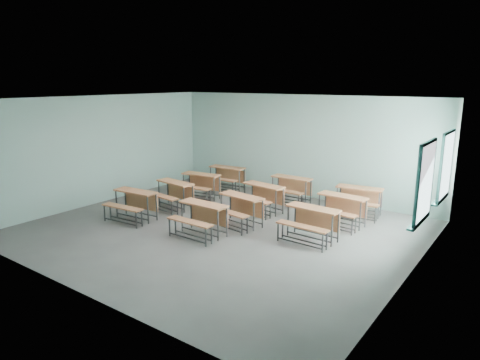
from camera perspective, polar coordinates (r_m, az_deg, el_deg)
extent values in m
cube|color=slate|center=(10.74, -2.54, -6.65)|extent=(9.00, 8.00, 0.02)
cube|color=silver|center=(10.11, -2.73, 10.77)|extent=(9.00, 8.00, 0.02)
cube|color=#A1C9BF|center=(13.63, 7.92, 4.49)|extent=(9.00, 0.02, 3.20)
cube|color=#A1C9BF|center=(7.68, -21.58, -3.14)|extent=(9.00, 0.02, 3.20)
cube|color=#A1C9BF|center=(13.54, -17.80, 3.93)|extent=(0.02, 8.00, 3.20)
cube|color=#A1C9BF|center=(8.36, 22.40, -1.92)|extent=(0.02, 8.00, 3.20)
cube|color=#1A4945|center=(11.20, 25.35, -2.09)|extent=(0.06, 1.20, 0.06)
cube|color=#1A4945|center=(10.93, 26.15, 5.73)|extent=(0.06, 1.20, 0.06)
cube|color=#1A4945|center=(10.48, 25.17, 1.29)|extent=(0.06, 0.06, 1.60)
cube|color=#1A4945|center=(11.59, 26.26, 2.21)|extent=(0.06, 0.06, 1.60)
cube|color=#1A4945|center=(11.03, 25.74, 1.78)|extent=(0.04, 0.04, 1.48)
cube|color=#1A4945|center=(11.03, 25.74, 1.78)|extent=(0.04, 1.08, 0.04)
cube|color=#1A4945|center=(11.22, 25.12, -2.35)|extent=(0.14, 1.28, 0.04)
cube|color=white|center=(11.03, 25.87, 1.76)|extent=(0.01, 1.08, 1.48)
cube|color=#1A4945|center=(9.30, 22.99, -4.80)|extent=(0.06, 1.20, 0.06)
cube|color=#1A4945|center=(8.97, 23.87, 4.60)|extent=(0.06, 1.20, 0.06)
cube|color=#1A4945|center=(8.56, 22.57, -0.90)|extent=(0.06, 0.06, 1.60)
cube|color=#1A4945|center=(9.65, 24.18, 0.45)|extent=(0.06, 0.06, 1.60)
cube|color=#1A4945|center=(9.11, 23.42, -0.18)|extent=(0.04, 0.04, 1.48)
cube|color=#1A4945|center=(9.11, 23.42, -0.18)|extent=(0.04, 1.08, 0.04)
cube|color=#1A4945|center=(9.33, 22.72, -5.12)|extent=(0.14, 1.28, 0.04)
cube|color=white|center=(9.10, 23.58, -0.20)|extent=(0.01, 1.08, 1.48)
cube|color=#AD653E|center=(11.67, -13.76, -1.49)|extent=(1.27, 0.51, 0.04)
cube|color=#AD653E|center=(11.88, -13.03, -2.76)|extent=(1.18, 0.12, 0.43)
cylinder|color=#3A3D40|center=(12.06, -16.13, -3.06)|extent=(0.04, 0.04, 0.73)
cylinder|color=#3A3D40|center=(11.27, -12.19, -3.96)|extent=(0.04, 0.04, 0.73)
cylinder|color=#3A3D40|center=(12.27, -15.01, -2.71)|extent=(0.04, 0.04, 0.73)
cylinder|color=#3A3D40|center=(11.50, -11.06, -3.56)|extent=(0.04, 0.04, 0.73)
cube|color=#3A3D40|center=(11.73, -14.16, -4.73)|extent=(1.13, 0.12, 0.03)
cube|color=#3A3D40|center=(11.95, -13.03, -4.33)|extent=(1.13, 0.12, 0.03)
cube|color=#AD653E|center=(11.42, -15.42, -3.51)|extent=(1.26, 0.36, 0.04)
cylinder|color=#3A3D40|center=(11.83, -17.60, -4.25)|extent=(0.04, 0.04, 0.43)
cylinder|color=#3A3D40|center=(11.03, -13.67, -5.26)|extent=(0.04, 0.04, 0.43)
cylinder|color=#3A3D40|center=(11.95, -16.90, -4.02)|extent=(0.04, 0.04, 0.43)
cylinder|color=#3A3D40|center=(11.16, -12.97, -5.00)|extent=(0.04, 0.04, 0.43)
cube|color=#3A3D40|center=(11.46, -15.67, -5.37)|extent=(1.13, 0.12, 0.03)
cube|color=#3A3D40|center=(11.59, -14.96, -5.12)|extent=(1.13, 0.12, 0.03)
cube|color=#AD653E|center=(10.23, -4.87, -3.21)|extent=(1.24, 0.43, 0.04)
cube|color=#AD653E|center=(10.46, -4.15, -4.63)|extent=(1.18, 0.03, 0.43)
cylinder|color=#3A3D40|center=(10.60, -7.74, -4.89)|extent=(0.04, 0.04, 0.73)
cylinder|color=#3A3D40|center=(9.88, -2.97, -6.15)|extent=(0.04, 0.04, 0.73)
cylinder|color=#3A3D40|center=(10.82, -6.53, -4.47)|extent=(0.04, 0.04, 0.73)
cylinder|color=#3A3D40|center=(10.12, -1.78, -5.65)|extent=(0.04, 0.04, 0.73)
cube|color=#3A3D40|center=(10.31, -5.41, -6.89)|extent=(1.14, 0.04, 0.03)
cube|color=#3A3D40|center=(10.55, -4.21, -6.40)|extent=(1.14, 0.04, 0.03)
cube|color=#AD653E|center=(9.97, -6.72, -5.55)|extent=(1.24, 0.27, 0.04)
cylinder|color=#3A3D40|center=(10.36, -9.37, -6.27)|extent=(0.04, 0.04, 0.43)
cylinder|color=#3A3D40|center=(9.62, -4.59, -7.68)|extent=(0.04, 0.04, 0.43)
cylinder|color=#3A3D40|center=(10.49, -8.60, -5.99)|extent=(0.04, 0.04, 0.43)
cylinder|color=#3A3D40|center=(9.76, -3.83, -7.35)|extent=(0.04, 0.04, 0.43)
cube|color=#3A3D40|center=(10.03, -7.05, -7.66)|extent=(1.14, 0.04, 0.03)
cube|color=#3A3D40|center=(10.16, -6.28, -7.35)|extent=(1.14, 0.04, 0.03)
cube|color=#AD653E|center=(12.46, -8.65, -0.32)|extent=(1.28, 0.56, 0.04)
cube|color=#AD653E|center=(12.65, -7.93, -1.56)|extent=(1.17, 0.16, 0.43)
cylinder|color=#3A3D40|center=(12.89, -10.75, -1.72)|extent=(0.04, 0.04, 0.73)
cylinder|color=#3A3D40|center=(12.03, -7.50, -2.68)|extent=(0.04, 0.04, 0.73)
cylinder|color=#3A3D40|center=(13.09, -9.60, -1.45)|extent=(0.04, 0.04, 0.73)
cylinder|color=#3A3D40|center=(12.24, -6.31, -2.37)|extent=(0.04, 0.04, 0.73)
cube|color=#3A3D40|center=(12.53, -9.14, -3.34)|extent=(1.13, 0.16, 0.03)
cube|color=#3A3D40|center=(12.73, -7.97, -3.04)|extent=(1.13, 0.16, 0.03)
cube|color=#AD653E|center=(12.24, -10.40, -2.12)|extent=(1.26, 0.40, 0.04)
cylinder|color=#3A3D40|center=(12.69, -12.27, -2.74)|extent=(0.04, 0.04, 0.43)
cylinder|color=#3A3D40|center=(11.81, -9.07, -3.80)|extent=(0.04, 0.04, 0.43)
cylinder|color=#3A3D40|center=(12.80, -11.55, -2.57)|extent=(0.04, 0.04, 0.43)
cylinder|color=#3A3D40|center=(11.93, -8.33, -3.60)|extent=(0.04, 0.04, 0.43)
cube|color=#3A3D40|center=(12.29, -10.70, -3.84)|extent=(1.13, 0.16, 0.03)
cube|color=#3A3D40|center=(12.40, -9.97, -3.65)|extent=(1.13, 0.16, 0.03)
cube|color=#AD653E|center=(10.87, 0.20, -2.17)|extent=(1.28, 0.58, 0.04)
cube|color=#AD653E|center=(11.09, 0.88, -3.55)|extent=(1.17, 0.18, 0.43)
cylinder|color=#3A3D40|center=(11.25, -2.48, -3.70)|extent=(0.04, 0.04, 0.73)
cylinder|color=#3A3D40|center=(10.50, 1.84, -4.95)|extent=(0.04, 0.04, 0.73)
cylinder|color=#3A3D40|center=(11.47, -1.29, -3.36)|extent=(0.04, 0.04, 0.73)
cylinder|color=#3A3D40|center=(10.73, 3.02, -4.55)|extent=(0.04, 0.04, 0.73)
cube|color=#3A3D40|center=(10.95, -0.40, -5.62)|extent=(1.13, 0.19, 0.03)
cube|color=#3A3D40|center=(11.17, 0.79, -5.23)|extent=(1.13, 0.19, 0.03)
cube|color=#AD653E|center=(10.62, -1.64, -4.29)|extent=(1.26, 0.43, 0.04)
cylinder|color=#3A3D40|center=(11.02, -4.09, -4.93)|extent=(0.04, 0.04, 0.43)
cylinder|color=#3A3D40|center=(10.25, 0.22, -6.31)|extent=(0.04, 0.04, 0.43)
cylinder|color=#3A3D40|center=(11.14, -3.34, -4.70)|extent=(0.04, 0.04, 0.43)
cylinder|color=#3A3D40|center=(10.38, 0.97, -6.04)|extent=(0.04, 0.04, 0.43)
cube|color=#3A3D40|center=(10.67, -2.01, -6.26)|extent=(1.13, 0.19, 0.03)
cube|color=#3A3D40|center=(10.80, -1.26, -6.02)|extent=(1.13, 0.19, 0.03)
cube|color=#AD653E|center=(10.01, 9.74, -3.72)|extent=(1.25, 0.46, 0.04)
cube|color=#AD653E|center=(10.27, 10.18, -5.15)|extent=(1.18, 0.06, 0.43)
cylinder|color=#3A3D40|center=(10.26, 6.41, -5.47)|extent=(0.04, 0.04, 0.73)
cylinder|color=#3A3D40|center=(9.75, 12.15, -6.69)|extent=(0.04, 0.04, 0.73)
cylinder|color=#3A3D40|center=(10.53, 7.36, -5.00)|extent=(0.04, 0.04, 0.73)
cylinder|color=#3A3D40|center=(10.04, 12.98, -6.16)|extent=(0.04, 0.04, 0.73)
cube|color=#3A3D40|center=(10.08, 9.15, -7.49)|extent=(1.14, 0.07, 0.03)
cube|color=#3A3D40|center=(10.36, 10.04, -6.95)|extent=(1.14, 0.07, 0.03)
cube|color=#AD653E|center=(9.69, 8.28, -6.15)|extent=(1.25, 0.30, 0.04)
cylinder|color=#3A3D40|center=(9.96, 5.09, -6.94)|extent=(0.04, 0.04, 0.43)
cylinder|color=#3A3D40|center=(9.44, 10.96, -8.30)|extent=(0.04, 0.04, 0.43)
cylinder|color=#3A3D40|center=(10.12, 5.70, -6.63)|extent=(0.04, 0.04, 0.43)
cylinder|color=#3A3D40|center=(9.61, 11.49, -7.94)|extent=(0.04, 0.04, 0.43)
cube|color=#3A3D40|center=(9.74, 7.92, -8.33)|extent=(1.14, 0.07, 0.03)
cube|color=#3A3D40|center=(9.90, 8.49, -7.99)|extent=(1.14, 0.07, 0.03)
cube|color=#AD653E|center=(13.41, -5.20, 0.75)|extent=(1.28, 0.57, 0.04)
cube|color=#AD653E|center=(13.64, -4.73, -0.39)|extent=(1.17, 0.18, 0.43)
cylinder|color=#3A3D40|center=(13.68, -7.54, -0.73)|extent=(0.04, 0.04, 0.73)
cylinder|color=#3A3D40|center=(13.07, -3.48, -1.30)|extent=(0.04, 0.04, 0.73)
cylinder|color=#3A3D40|center=(13.95, -6.75, -0.44)|extent=(0.04, 0.04, 0.73)
cylinder|color=#3A3D40|center=(13.34, -2.74, -0.99)|extent=(0.04, 0.04, 0.73)
cube|color=#3A3D40|center=(13.43, -5.53, -2.10)|extent=(1.13, 0.18, 0.03)
cube|color=#3A3D40|center=(13.70, -4.77, -1.78)|extent=(1.13, 0.18, 0.03)
cube|color=#AD653E|center=(13.08, -6.37, -0.98)|extent=(1.26, 0.42, 0.04)
cylinder|color=#3A3D40|center=(13.39, -8.58, -1.75)|extent=(0.04, 0.04, 0.43)
cylinder|color=#3A3D40|center=(12.76, -4.48, -2.39)|extent=(0.04, 0.04, 0.43)
cylinder|color=#3A3D40|center=(13.54, -8.09, -1.56)|extent=(0.04, 0.04, 0.43)
cylinder|color=#3A3D40|center=(12.92, -4.01, -2.18)|extent=(0.04, 0.04, 0.43)
cube|color=#3A3D40|center=(13.10, -6.57, -2.62)|extent=(1.13, 0.18, 0.03)
cube|color=#3A3D40|center=(13.26, -6.09, -2.42)|extent=(1.13, 0.18, 0.03)
cube|color=#AD653E|center=(12.00, 3.17, -0.71)|extent=(1.28, 0.56, 0.04)
cube|color=#AD653E|center=(12.22, 3.73, -1.98)|extent=(1.17, 0.16, 0.43)
cylinder|color=#3A3D40|center=(12.34, 0.63, -2.16)|extent=(0.04, 0.04, 0.73)
cylinder|color=#3A3D40|center=(11.64, 4.78, -3.16)|extent=(0.04, 0.04, 0.73)
cylinder|color=#3A3D40|center=(12.58, 1.64, -1.86)|extent=(0.04, 0.04, 0.73)
cylinder|color=#3A3D40|center=(11.89, 5.77, -2.82)|extent=(0.04, 0.04, 0.73)
cube|color=#3A3D40|center=(12.05, 2.63, -3.85)|extent=(1.13, 0.17, 0.03)
cube|color=#3A3D40|center=(12.30, 3.63, -3.51)|extent=(1.13, 0.17, 0.03)
cube|color=#AD653E|center=(11.72, 1.60, -2.60)|extent=(1.26, 0.41, 0.04)
cylinder|color=#3A3D40|center=(12.08, -0.74, -3.25)|extent=(0.04, 0.04, 0.43)
cylinder|color=#3A3D40|center=(11.36, 3.43, -4.35)|extent=(0.04, 0.04, 0.43)
cylinder|color=#3A3D40|center=(12.22, -0.11, -3.06)|extent=(0.04, 0.04, 0.43)
cylinder|color=#3A3D40|center=(11.51, 4.05, -4.13)|extent=(0.04, 0.04, 0.43)
cube|color=#3A3D40|center=(11.75, 1.28, -4.40)|extent=(1.13, 0.17, 0.03)
cube|color=#3A3D40|center=(11.89, 1.90, -4.19)|extent=(1.13, 0.17, 0.03)
cube|color=#AD653E|center=(11.19, 13.53, -2.10)|extent=(1.26, 0.50, 0.04)
cube|color=#AD653E|center=(11.44, 13.88, -3.43)|extent=(1.18, 0.10, 0.43)
cylinder|color=#3A3D40|center=(11.40, 10.50, -3.69)|extent=(0.04, 0.04, 0.73)
cylinder|color=#3A3D40|center=(10.92, 15.71, -4.72)|extent=(0.04, 0.04, 0.73)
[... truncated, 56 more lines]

